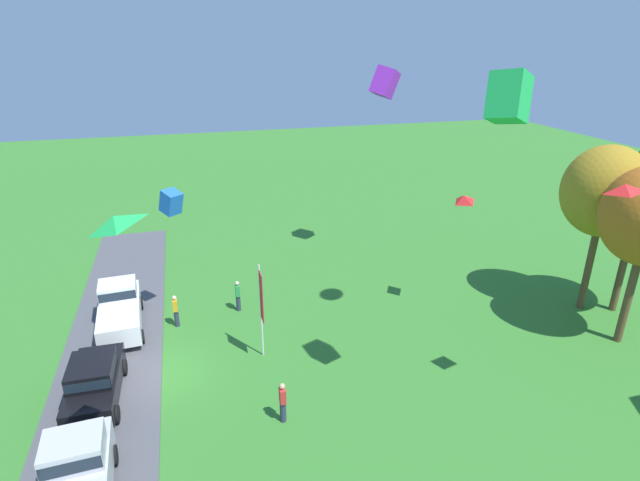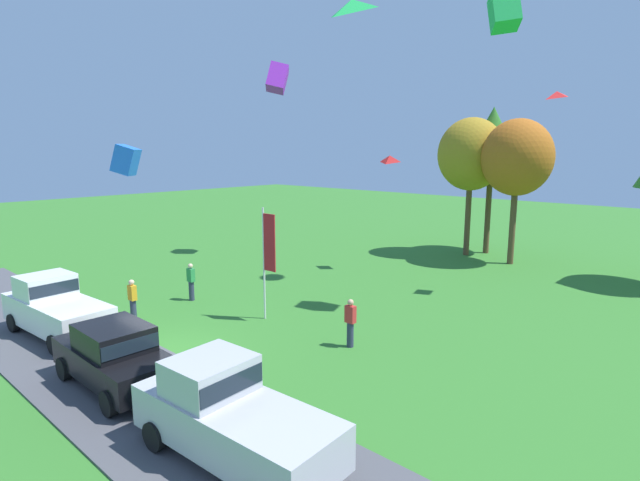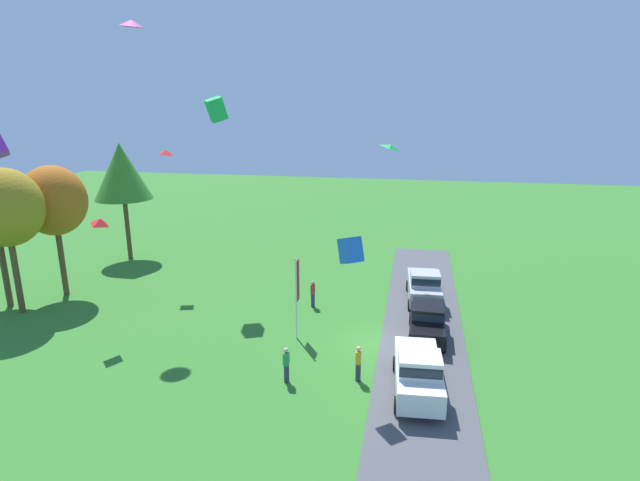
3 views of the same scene
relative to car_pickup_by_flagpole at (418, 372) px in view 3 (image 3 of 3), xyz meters
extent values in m
plane|color=#337528|center=(4.64, 1.82, -1.11)|extent=(120.00, 120.00, 0.00)
cube|color=#4C4C51|center=(4.64, -0.25, -1.08)|extent=(36.00, 4.40, 0.06)
cube|color=white|center=(0.20, 0.01, -0.21)|extent=(5.11, 2.22, 1.00)
cube|color=white|center=(-0.60, -0.04, 0.69)|extent=(1.61, 1.85, 0.80)
cube|color=#19232D|center=(-0.60, -0.04, 0.69)|extent=(1.64, 1.82, 0.44)
cylinder|color=black|center=(-1.44, -1.00, -0.71)|extent=(0.69, 0.28, 0.68)
cylinder|color=black|center=(-1.56, 0.80, -0.71)|extent=(0.69, 0.28, 0.68)
cylinder|color=black|center=(1.95, -0.78, -0.71)|extent=(0.69, 0.28, 0.68)
cylinder|color=black|center=(1.83, 1.03, -0.71)|extent=(0.69, 0.28, 0.68)
cube|color=black|center=(5.60, -0.45, -0.31)|extent=(4.42, 1.86, 0.80)
cube|color=black|center=(5.70, -0.46, 0.44)|extent=(2.02, 1.67, 0.70)
cube|color=#19232D|center=(5.70, -0.46, 0.44)|extent=(2.06, 1.63, 0.38)
cylinder|color=black|center=(4.10, -1.29, -0.71)|extent=(0.68, 0.25, 0.68)
cylinder|color=black|center=(4.12, 0.42, -0.71)|extent=(0.68, 0.25, 0.68)
cylinder|color=black|center=(7.09, -1.33, -0.71)|extent=(0.68, 0.25, 0.68)
cylinder|color=black|center=(7.11, 0.38, -0.71)|extent=(0.68, 0.25, 0.68)
cube|color=#B7B7BC|center=(10.94, -0.30, -0.21)|extent=(5.10, 2.18, 1.00)
cube|color=#B7B7BC|center=(10.14, -0.35, 0.69)|extent=(1.60, 1.84, 0.80)
cube|color=#19232D|center=(10.14, -0.35, 0.69)|extent=(1.63, 1.81, 0.44)
cylinder|color=black|center=(9.30, -1.30, -0.71)|extent=(0.69, 0.28, 0.68)
cylinder|color=black|center=(9.19, 0.50, -0.71)|extent=(0.69, 0.28, 0.68)
cylinder|color=black|center=(12.69, -1.10, -0.71)|extent=(0.69, 0.28, 0.68)
cylinder|color=black|center=(12.59, 0.70, -0.71)|extent=(0.69, 0.28, 0.68)
cylinder|color=#2D334C|center=(0.64, 2.66, -0.67)|extent=(0.24, 0.24, 0.88)
cube|color=orange|center=(0.64, 2.66, 0.07)|extent=(0.36, 0.22, 0.60)
sphere|color=beige|center=(0.64, 2.66, 0.49)|extent=(0.22, 0.22, 0.22)
cylinder|color=#2D334C|center=(-0.10, 5.83, -0.67)|extent=(0.24, 0.24, 0.88)
cube|color=#2D8E47|center=(-0.10, 5.83, 0.07)|extent=(0.36, 0.22, 0.60)
sphere|color=beige|center=(-0.10, 5.83, 0.49)|extent=(0.22, 0.22, 0.22)
cylinder|color=#2D334C|center=(8.66, 6.44, -0.67)|extent=(0.24, 0.24, 0.88)
cube|color=red|center=(8.66, 6.44, 0.07)|extent=(0.36, 0.22, 0.60)
sphere|color=tan|center=(8.66, 6.44, 0.49)|extent=(0.22, 0.22, 0.22)
cylinder|color=brown|center=(4.47, 23.59, 1.20)|extent=(0.36, 0.36, 4.61)
ellipsoid|color=olive|center=(4.47, 23.59, 5.37)|extent=(4.15, 4.15, 4.56)
cylinder|color=brown|center=(5.15, 25.06, 1.38)|extent=(0.36, 0.36, 4.97)
cylinder|color=brown|center=(7.62, 22.98, 1.14)|extent=(0.36, 0.36, 4.49)
ellipsoid|color=#B25B19|center=(7.62, 22.98, 5.21)|extent=(4.04, 4.04, 4.45)
cylinder|color=brown|center=(15.74, 23.22, 1.35)|extent=(0.36, 0.36, 4.91)
cone|color=#387F28|center=(15.74, 23.22, 6.01)|extent=(4.42, 4.42, 4.42)
cylinder|color=silver|center=(4.25, 6.41, 1.16)|extent=(0.08, 0.08, 4.53)
cube|color=red|center=(4.60, 6.41, 2.06)|extent=(0.64, 0.04, 2.26)
pyramid|color=green|center=(12.05, 2.15, 8.54)|extent=(0.91, 1.08, 0.56)
pyramid|color=red|center=(3.11, 16.61, 5.16)|extent=(1.01, 0.91, 0.52)
cube|color=green|center=(10.62, 12.96, 10.77)|extent=(1.63, 1.57, 1.67)
pyramid|color=red|center=(11.44, 17.00, 7.98)|extent=(1.10, 1.19, 0.41)
cone|color=#EA4C9E|center=(7.65, 16.46, 15.42)|extent=(1.96, 1.97, 0.52)
cube|color=blue|center=(0.12, 3.03, 5.24)|extent=(1.28, 1.23, 1.24)
camera|label=1|loc=(23.41, 3.80, 12.35)|focal=28.00mm
camera|label=2|loc=(18.95, -6.34, 5.62)|focal=28.00mm
camera|label=3|loc=(-19.60, 0.47, 11.11)|focal=28.00mm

